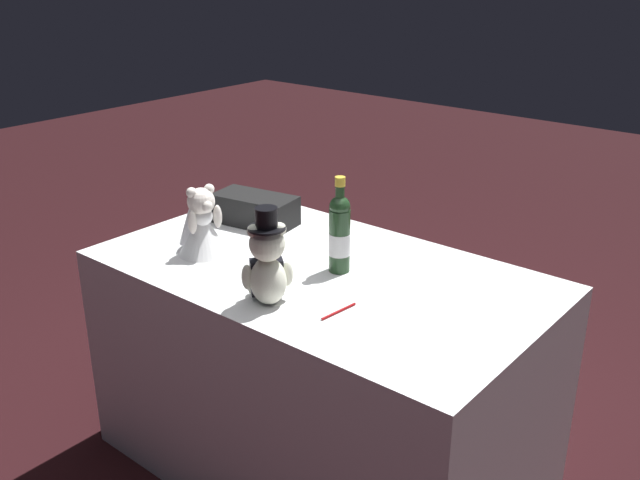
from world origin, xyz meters
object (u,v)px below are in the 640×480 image
teddy_bear_bride (200,224)px  champagne_bottle (340,233)px  teddy_bear_groom (267,264)px  signing_pen (337,312)px  gift_case_black (255,209)px

teddy_bear_bride → champagne_bottle: 0.49m
teddy_bear_groom → signing_pen: (-0.20, -0.07, -0.12)m
teddy_bear_bride → signing_pen: (-0.64, 0.06, -0.10)m
teddy_bear_bride → gift_case_black: teddy_bear_bride is taller
teddy_bear_groom → signing_pen: teddy_bear_groom is taller
champagne_bottle → signing_pen: (-0.18, 0.23, -0.13)m
champagne_bottle → signing_pen: 0.32m
gift_case_black → teddy_bear_groom: bearing=137.6°
teddy_bear_bride → signing_pen: bearing=174.9°
teddy_bear_bride → signing_pen: size_ratio=1.69×
signing_pen → gift_case_black: bearing=-28.4°
teddy_bear_bride → gift_case_black: size_ratio=0.73×
teddy_bear_groom → gift_case_black: teddy_bear_groom is taller
teddy_bear_bride → champagne_bottle: size_ratio=0.76×
teddy_bear_groom → champagne_bottle: 0.31m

